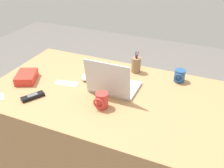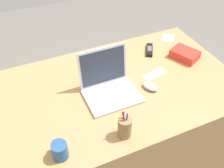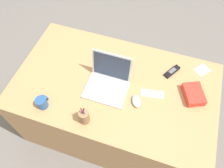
{
  "view_description": "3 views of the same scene",
  "coord_description": "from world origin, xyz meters",
  "px_view_note": "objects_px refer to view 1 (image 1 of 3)",
  "views": [
    {
      "loc": [
        -0.62,
        1.32,
        1.69
      ],
      "look_at": [
        -0.04,
        -0.03,
        0.8
      ],
      "focal_mm": 40.69,
      "sensor_mm": 36.0,
      "label": 1
    },
    {
      "loc": [
        -0.51,
        -1.11,
        1.85
      ],
      "look_at": [
        -0.05,
        -0.08,
        0.85
      ],
      "focal_mm": 42.41,
      "sensor_mm": 36.0,
      "label": 2
    },
    {
      "loc": [
        0.28,
        -0.91,
        2.22
      ],
      "look_at": [
        -0.01,
        -0.04,
        0.8
      ],
      "focal_mm": 35.99,
      "sensor_mm": 36.0,
      "label": 3
    }
  ],
  "objects_px": {
    "laptop": "(113,84)",
    "snack_bag": "(26,77)",
    "pen_holder": "(136,65)",
    "cordless_phone": "(33,97)",
    "computer_mouse": "(86,77)",
    "coffee_mug_white": "(179,76)",
    "coffee_mug_tall": "(102,101)"
  },
  "relations": [
    {
      "from": "laptop",
      "to": "snack_bag",
      "type": "xyz_separation_m",
      "value": [
        0.64,
        0.12,
        -0.02
      ]
    },
    {
      "from": "pen_holder",
      "to": "snack_bag",
      "type": "height_order",
      "value": "pen_holder"
    },
    {
      "from": "cordless_phone",
      "to": "pen_holder",
      "type": "relative_size",
      "value": 0.85
    },
    {
      "from": "computer_mouse",
      "to": "snack_bag",
      "type": "distance_m",
      "value": 0.43
    },
    {
      "from": "coffee_mug_white",
      "to": "snack_bag",
      "type": "relative_size",
      "value": 0.49
    },
    {
      "from": "laptop",
      "to": "coffee_mug_tall",
      "type": "relative_size",
      "value": 3.16
    },
    {
      "from": "coffee_mug_white",
      "to": "snack_bag",
      "type": "bearing_deg",
      "value": 22.52
    },
    {
      "from": "laptop",
      "to": "computer_mouse",
      "type": "distance_m",
      "value": 0.26
    },
    {
      "from": "coffee_mug_white",
      "to": "pen_holder",
      "type": "distance_m",
      "value": 0.34
    },
    {
      "from": "coffee_mug_white",
      "to": "snack_bag",
      "type": "distance_m",
      "value": 1.11
    },
    {
      "from": "coffee_mug_tall",
      "to": "snack_bag",
      "type": "relative_size",
      "value": 0.55
    },
    {
      "from": "laptop",
      "to": "coffee_mug_tall",
      "type": "bearing_deg",
      "value": 92.88
    },
    {
      "from": "cordless_phone",
      "to": "snack_bag",
      "type": "relative_size",
      "value": 0.83
    },
    {
      "from": "coffee_mug_tall",
      "to": "laptop",
      "type": "bearing_deg",
      "value": -87.12
    },
    {
      "from": "laptop",
      "to": "coffee_mug_tall",
      "type": "xyz_separation_m",
      "value": [
        -0.01,
        0.2,
        -0.0
      ]
    },
    {
      "from": "cordless_phone",
      "to": "pen_holder",
      "type": "xyz_separation_m",
      "value": [
        -0.51,
        -0.61,
        0.05
      ]
    },
    {
      "from": "snack_bag",
      "to": "laptop",
      "type": "bearing_deg",
      "value": -169.71
    },
    {
      "from": "coffee_mug_tall",
      "to": "computer_mouse",
      "type": "bearing_deg",
      "value": -46.38
    },
    {
      "from": "coffee_mug_tall",
      "to": "pen_holder",
      "type": "xyz_separation_m",
      "value": [
        -0.05,
        -0.52,
        0.01
      ]
    },
    {
      "from": "computer_mouse",
      "to": "cordless_phone",
      "type": "height_order",
      "value": "computer_mouse"
    },
    {
      "from": "snack_bag",
      "to": "computer_mouse",
      "type": "bearing_deg",
      "value": -154.56
    },
    {
      "from": "coffee_mug_white",
      "to": "pen_holder",
      "type": "xyz_separation_m",
      "value": [
        0.34,
        -0.01,
        0.02
      ]
    },
    {
      "from": "computer_mouse",
      "to": "pen_holder",
      "type": "distance_m",
      "value": 0.4
    },
    {
      "from": "coffee_mug_tall",
      "to": "coffee_mug_white",
      "type": "bearing_deg",
      "value": -126.86
    },
    {
      "from": "computer_mouse",
      "to": "coffee_mug_white",
      "type": "relative_size",
      "value": 1.18
    },
    {
      "from": "laptop",
      "to": "snack_bag",
      "type": "bearing_deg",
      "value": 10.29
    },
    {
      "from": "laptop",
      "to": "pen_holder",
      "type": "height_order",
      "value": "laptop"
    },
    {
      "from": "laptop",
      "to": "computer_mouse",
      "type": "height_order",
      "value": "laptop"
    },
    {
      "from": "laptop",
      "to": "coffee_mug_white",
      "type": "distance_m",
      "value": 0.5
    },
    {
      "from": "laptop",
      "to": "pen_holder",
      "type": "xyz_separation_m",
      "value": [
        -0.06,
        -0.32,
        0.01
      ]
    },
    {
      "from": "snack_bag",
      "to": "coffee_mug_tall",
      "type": "bearing_deg",
      "value": 172.58
    },
    {
      "from": "laptop",
      "to": "pen_holder",
      "type": "distance_m",
      "value": 0.33
    }
  ]
}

